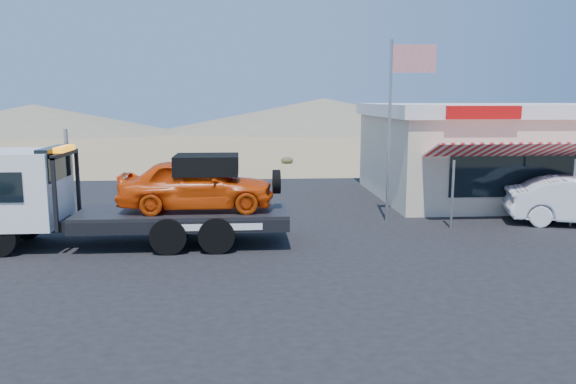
{
  "coord_description": "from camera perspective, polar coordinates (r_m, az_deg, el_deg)",
  "views": [
    {
      "loc": [
        -0.04,
        -13.85,
        4.13
      ],
      "look_at": [
        1.14,
        1.9,
        1.5
      ],
      "focal_mm": 35.0,
      "sensor_mm": 36.0,
      "label": 1
    }
  ],
  "objects": [
    {
      "name": "ground",
      "position": [
        14.45,
        -3.98,
        -7.18
      ],
      "size": [
        120.0,
        120.0,
        0.0
      ],
      "primitive_type": "plane",
      "color": "#927953",
      "rests_on": "ground"
    },
    {
      "name": "asphalt_lot",
      "position": [
        17.46,
        2.55,
        -4.2
      ],
      "size": [
        32.0,
        24.0,
        0.02
      ],
      "primitive_type": "cube",
      "color": "black",
      "rests_on": "ground"
    },
    {
      "name": "tow_truck",
      "position": [
        16.4,
        -16.07,
        -0.07
      ],
      "size": [
        8.45,
        2.51,
        2.83
      ],
      "color": "black",
      "rests_on": "asphalt_lot"
    },
    {
      "name": "jerky_store",
      "position": [
        25.23,
        20.48,
        3.99
      ],
      "size": [
        10.4,
        9.97,
        3.9
      ],
      "color": "beige",
      "rests_on": "asphalt_lot"
    },
    {
      "name": "flagpole",
      "position": [
        19.01,
        10.99,
        8.18
      ],
      "size": [
        1.55,
        0.1,
        6.0
      ],
      "color": "#99999E",
      "rests_on": "asphalt_lot"
    },
    {
      "name": "distant_hills",
      "position": [
        69.71,
        -12.42,
        7.39
      ],
      "size": [
        126.0,
        48.0,
        4.2
      ],
      "color": "#726B59",
      "rests_on": "ground"
    }
  ]
}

